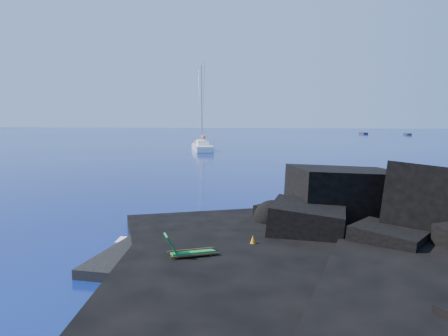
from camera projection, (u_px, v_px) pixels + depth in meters
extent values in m
plane|color=#030537|center=(98.00, 260.00, 16.66)|extent=(400.00, 400.00, 0.00)
cube|color=black|center=(216.00, 261.00, 16.59)|extent=(9.08, 6.86, 0.70)
cube|color=white|center=(239.00, 252.00, 16.42)|extent=(2.21, 1.66, 0.05)
cone|color=orange|center=(253.00, 243.00, 16.71)|extent=(0.41, 0.41, 0.59)
cube|color=#26262B|center=(363.00, 134.00, 137.88)|extent=(2.17, 4.60, 0.59)
cube|color=black|center=(408.00, 135.00, 131.72)|extent=(1.38, 4.31, 0.57)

